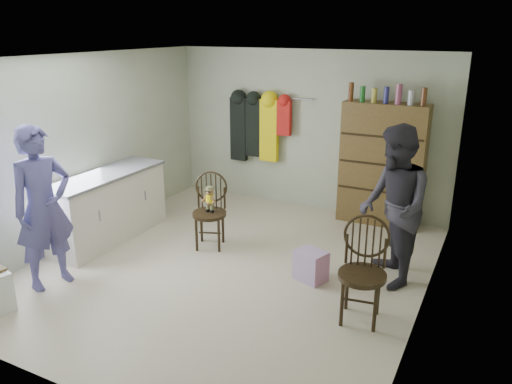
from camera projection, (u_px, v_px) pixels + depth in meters
The scene contains 10 objects.
ground_plane at pixel (231, 267), 6.15m from camera, with size 5.00×5.00×0.00m, color beige.
room_walls at pixel (250, 133), 6.10m from camera, with size 5.00×5.00×5.00m.
counter at pixel (107, 206), 6.84m from camera, with size 0.64×1.86×0.94m.
chair_front at pixel (210, 206), 6.59m from camera, with size 0.58×0.58×1.01m.
chair_far at pixel (363, 266), 4.92m from camera, with size 0.54×0.54×1.07m.
striped_bag at pixel (311, 265), 5.78m from camera, with size 0.34×0.27×0.36m, color pink.
person_left at pixel (43, 208), 5.47m from camera, with size 0.67×0.44×1.85m, color #514C8D.
person_right at pixel (394, 207), 5.53m from camera, with size 0.89×0.69×1.83m, color #2D2B33.
dresser at pixel (382, 164), 7.27m from camera, with size 1.20×0.39×2.08m.
coat_rack at pixel (258, 128), 8.13m from camera, with size 1.42×0.12×1.09m.
Camera 1 is at (2.79, -4.80, 2.81)m, focal length 35.00 mm.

